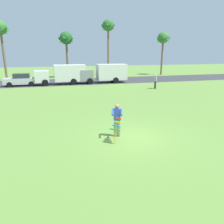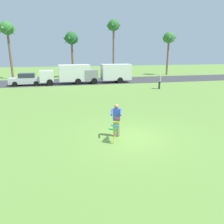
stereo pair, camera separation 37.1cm
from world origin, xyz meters
The scene contains 12 objects.
ground_plane centered at (0.00, 0.00, 0.00)m, with size 120.00×120.00×0.00m, color olive.
road_strip centered at (0.00, 22.84, 0.01)m, with size 120.00×8.00×0.01m, color #38383D.
person_kite_flyer centered at (-0.69, 0.30, 0.95)m, with size 0.68×0.75×1.73m.
kite_held centered at (-0.95, -0.43, 0.81)m, with size 0.68×0.72×1.19m.
parked_car_silver centered at (-7.84, 20.44, 0.77)m, with size 4.24×1.91×1.60m.
parked_truck_white_box centered at (-2.32, 20.44, 1.41)m, with size 6.76×2.28×2.62m.
parked_truck_grey_van centered at (3.63, 20.44, 1.41)m, with size 6.72×2.16×2.62m.
palm_tree_left_near centered at (-11.07, 28.54, 7.52)m, with size 2.58×2.71×8.97m.
palm_tree_right_near centered at (-1.22, 28.42, 6.27)m, with size 2.58×2.71×7.62m.
palm_tree_centre_far centered at (6.68, 31.04, 8.57)m, with size 2.58×2.71×10.13m.
palm_tree_far_left centered at (16.88, 28.84, 6.63)m, with size 2.58×2.71×8.00m.
person_walker_near centered at (8.12, 13.73, 0.93)m, with size 0.44×0.42×1.73m.
Camera 2 is at (-3.32, -9.75, 4.24)m, focal length 34.12 mm.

